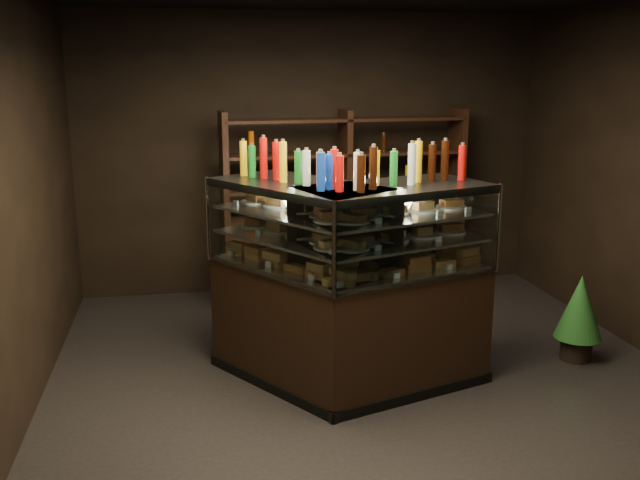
% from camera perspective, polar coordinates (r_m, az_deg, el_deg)
% --- Properties ---
extents(ground, '(5.00, 5.00, 0.00)m').
position_cam_1_polar(ground, '(5.85, 3.70, -10.82)').
color(ground, black).
rests_on(ground, ground).
extents(room_shell, '(5.02, 5.02, 3.01)m').
position_cam_1_polar(room_shell, '(5.34, 4.02, 8.49)').
color(room_shell, black).
rests_on(room_shell, ground).
extents(display_case, '(2.17, 1.62, 1.59)m').
position_cam_1_polar(display_case, '(5.56, 2.08, -6.27)').
color(display_case, black).
rests_on(display_case, ground).
extents(food_display, '(1.78, 1.19, 0.48)m').
position_cam_1_polar(food_display, '(5.36, 2.13, 0.56)').
color(food_display, '#CA7C48').
rests_on(food_display, display_case).
extents(bottles_top, '(1.61, 1.05, 0.30)m').
position_cam_1_polar(bottles_top, '(5.28, 2.19, 6.02)').
color(bottles_top, '#B20C0A').
rests_on(bottles_top, display_case).
extents(potted_conifer, '(0.39, 0.39, 0.84)m').
position_cam_1_polar(potted_conifer, '(6.37, 20.08, -4.94)').
color(potted_conifer, black).
rests_on(potted_conifer, ground).
extents(back_shelving, '(2.59, 0.57, 2.00)m').
position_cam_1_polar(back_shelving, '(7.60, 1.97, -0.19)').
color(back_shelving, black).
rests_on(back_shelving, ground).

